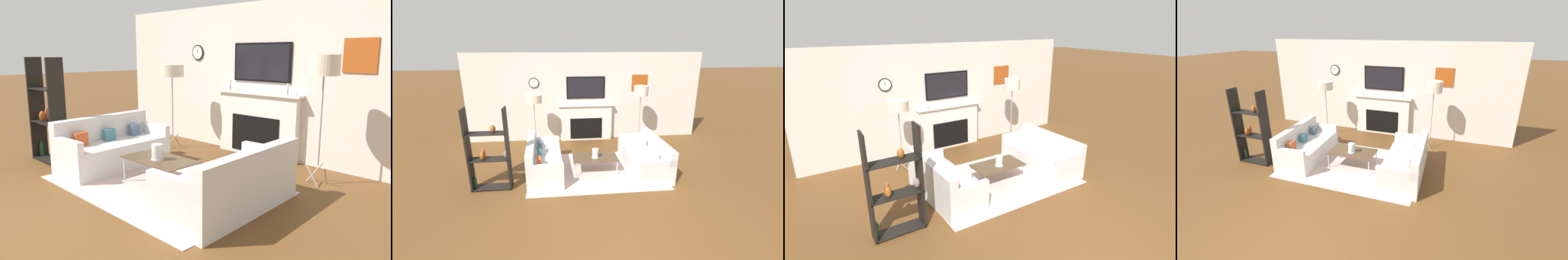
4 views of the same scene
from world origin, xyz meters
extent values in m
plane|color=brown|center=(0.00, 0.00, 0.00)|extent=(60.00, 60.00, 0.00)
cube|color=silver|center=(0.00, 4.86, 1.35)|extent=(7.26, 0.07, 2.70)
cube|color=silver|center=(0.00, 4.74, 0.55)|extent=(1.61, 0.16, 1.11)
cube|color=black|center=(0.00, 4.66, 0.39)|extent=(1.00, 0.01, 0.66)
cube|color=silver|center=(0.00, 4.72, 1.13)|extent=(1.73, 0.22, 0.04)
cylinder|color=#B2AD9E|center=(-0.61, 4.69, 1.20)|extent=(0.04, 0.04, 0.10)
cylinder|color=white|center=(-0.61, 4.69, 1.29)|extent=(0.03, 0.03, 0.09)
cylinder|color=#B2AD9E|center=(0.61, 4.69, 1.20)|extent=(0.04, 0.04, 0.10)
cylinder|color=white|center=(0.61, 4.69, 1.29)|extent=(0.03, 0.03, 0.09)
cube|color=black|center=(0.00, 4.81, 1.66)|extent=(1.18, 0.04, 0.67)
cube|color=black|center=(0.00, 4.79, 1.66)|extent=(1.09, 0.01, 0.61)
cylinder|color=black|center=(-1.56, 4.81, 1.83)|extent=(0.30, 0.02, 0.30)
cylinder|color=silver|center=(-1.56, 4.80, 1.83)|extent=(0.26, 0.00, 0.26)
cube|color=black|center=(-1.56, 4.79, 1.86)|extent=(0.01, 0.00, 0.07)
cube|color=#A64615|center=(1.69, 4.81, 1.79)|extent=(0.50, 0.02, 0.50)
cube|color=beige|center=(0.00, 2.51, 0.01)|extent=(3.09, 2.13, 0.01)
cube|color=silver|center=(-1.19, 2.51, 0.22)|extent=(0.87, 1.81, 0.43)
cube|color=silver|center=(-1.50, 2.50, 0.62)|extent=(0.26, 1.77, 0.38)
cube|color=silver|center=(-1.24, 3.35, 0.52)|extent=(0.77, 0.14, 0.18)
cube|color=silver|center=(-1.15, 1.68, 0.52)|extent=(0.77, 0.14, 0.18)
cube|color=#4B5F77|center=(-1.34, 3.03, 0.52)|extent=(0.13, 0.20, 0.19)
cube|color=#3A6D7D|center=(-1.31, 2.51, 0.52)|extent=(0.10, 0.19, 0.19)
cube|color=#BE4E26|center=(-1.28, 1.99, 0.54)|extent=(0.12, 0.22, 0.21)
cube|color=silver|center=(1.19, 2.51, 0.22)|extent=(0.88, 1.88, 0.43)
cube|color=silver|center=(1.51, 2.53, 0.60)|extent=(0.25, 1.85, 0.34)
cube|color=silver|center=(1.24, 1.65, 0.52)|extent=(0.80, 0.14, 0.18)
cube|color=silver|center=(1.15, 3.38, 0.52)|extent=(0.80, 0.14, 0.18)
cube|color=beige|center=(1.33, 2.11, 0.53)|extent=(0.10, 0.19, 0.19)
cube|color=beige|center=(1.29, 2.93, 0.54)|extent=(0.12, 0.22, 0.22)
cube|color=#4C3823|center=(-0.01, 2.48, 0.37)|extent=(1.05, 0.60, 0.02)
cylinder|color=#B7B7BC|center=(-0.50, 2.22, 0.18)|extent=(0.02, 0.02, 0.37)
cylinder|color=#B7B7BC|center=(0.47, 2.22, 0.18)|extent=(0.02, 0.02, 0.37)
cylinder|color=#B7B7BC|center=(-0.50, 2.74, 0.18)|extent=(0.02, 0.02, 0.37)
cylinder|color=#B7B7BC|center=(0.47, 2.74, 0.18)|extent=(0.02, 0.02, 0.37)
cylinder|color=silver|center=(-0.01, 2.44, 0.49)|extent=(0.15, 0.15, 0.22)
cylinder|color=silver|center=(-0.01, 2.44, 0.44)|extent=(0.08, 0.08, 0.12)
cylinder|color=silver|center=(-0.01, 2.44, 0.39)|extent=(0.17, 0.17, 0.01)
cylinder|color=#9E998E|center=(-1.42, 4.11, 0.12)|extent=(0.09, 0.23, 0.26)
cylinder|color=#9E998E|center=(-1.60, 4.15, 0.12)|extent=(0.17, 0.19, 0.26)
cylinder|color=#9E998E|center=(-1.55, 3.97, 0.12)|extent=(0.23, 0.07, 0.26)
cylinder|color=#9E998E|center=(-1.52, 4.07, 0.81)|extent=(0.02, 0.02, 1.13)
cylinder|color=beige|center=(-1.52, 4.07, 1.49)|extent=(0.45, 0.45, 0.23)
cylinder|color=#9E998E|center=(1.63, 4.11, 0.14)|extent=(0.09, 0.23, 0.29)
cylinder|color=#9E998E|center=(1.44, 4.15, 0.14)|extent=(0.17, 0.19, 0.29)
cylinder|color=#9E998E|center=(1.50, 3.97, 0.14)|extent=(0.23, 0.07, 0.29)
cylinder|color=#9E998E|center=(1.52, 4.07, 0.90)|extent=(0.02, 0.02, 1.25)
cylinder|color=beige|center=(1.52, 4.07, 1.66)|extent=(0.41, 0.41, 0.28)
cube|color=black|center=(-2.67, 1.94, 0.88)|extent=(0.04, 0.28, 1.76)
cube|color=black|center=(-1.89, 1.94, 0.88)|extent=(0.04, 0.28, 1.76)
cube|color=black|center=(-2.28, 1.94, 0.03)|extent=(0.82, 0.28, 0.02)
cube|color=black|center=(-2.28, 1.94, 0.67)|extent=(0.82, 0.28, 0.01)
cube|color=black|center=(-2.28, 1.94, 1.24)|extent=(0.82, 0.28, 0.02)
cylinder|color=#194223|center=(-2.63, 1.95, 0.15)|extent=(0.07, 0.07, 0.23)
cylinder|color=#194223|center=(-2.63, 1.95, 0.29)|extent=(0.03, 0.03, 0.06)
ellipsoid|color=#9F501A|center=(-2.41, 1.91, 0.77)|extent=(0.10, 0.10, 0.18)
ellipsoid|color=#9E4D23|center=(-2.40, 1.99, 0.79)|extent=(0.08, 0.08, 0.22)
ellipsoid|color=gray|center=(-1.94, 1.95, 0.77)|extent=(0.11, 0.11, 0.17)
ellipsoid|color=#9C521D|center=(-2.15, 1.96, 1.32)|extent=(0.11, 0.11, 0.16)
camera|label=1|loc=(3.92, -0.77, 1.82)|focal=35.00mm
camera|label=2|loc=(-0.79, -3.16, 2.93)|focal=24.00mm
camera|label=3|loc=(-3.32, -2.20, 3.15)|focal=28.00mm
camera|label=4|loc=(2.20, -2.43, 2.98)|focal=24.00mm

